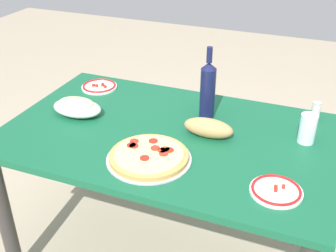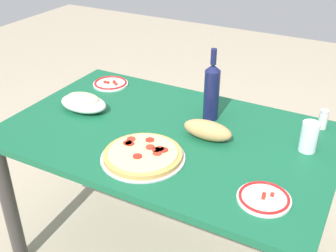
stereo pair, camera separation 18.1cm
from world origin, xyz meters
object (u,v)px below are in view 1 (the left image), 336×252
object	(u,v)px
side_plate_near	(276,190)
spice_shaker	(316,111)
side_plate_far	(99,86)
dining_table	(168,154)
wine_bottle	(208,89)
bread_loaf	(208,128)
baked_pasta_dish	(77,107)
water_glass	(308,129)
pepperoni_pizza	(149,156)

from	to	relation	value
side_plate_near	spice_shaker	bearing A→B (deg)	82.57
side_plate_near	side_plate_far	bearing A→B (deg)	151.81
dining_table	wine_bottle	xyz separation A→B (m)	(0.11, 0.20, 0.25)
bread_loaf	side_plate_near	bearing A→B (deg)	-40.03
baked_pasta_dish	bread_loaf	xyz separation A→B (m)	(0.63, 0.04, -0.00)
water_glass	side_plate_near	bearing A→B (deg)	-98.86
pepperoni_pizza	wine_bottle	xyz separation A→B (m)	(0.10, 0.43, 0.12)
wine_bottle	side_plate_near	distance (m)	0.61
bread_loaf	water_glass	bearing A→B (deg)	15.34
pepperoni_pizza	wine_bottle	world-z (taller)	wine_bottle
baked_pasta_dish	dining_table	bearing A→B (deg)	0.77
baked_pasta_dish	side_plate_near	size ratio (longest dim) A/B	1.29
dining_table	side_plate_far	bearing A→B (deg)	149.94
baked_pasta_dish	water_glass	xyz separation A→B (m)	(1.02, 0.14, 0.02)
pepperoni_pizza	side_plate_far	bearing A→B (deg)	134.98
baked_pasta_dish	side_plate_near	distance (m)	0.99
side_plate_far	pepperoni_pizza	bearing A→B (deg)	-45.02
side_plate_near	side_plate_far	world-z (taller)	same
baked_pasta_dish	side_plate_far	distance (m)	0.31
dining_table	side_plate_far	world-z (taller)	side_plate_far
pepperoni_pizza	water_glass	xyz separation A→B (m)	(0.56, 0.36, 0.05)
pepperoni_pizza	water_glass	distance (m)	0.67
pepperoni_pizza	side_plate_near	distance (m)	0.50
side_plate_near	bread_loaf	distance (m)	0.44
water_glass	side_plate_near	size ratio (longest dim) A/B	0.68
baked_pasta_dish	water_glass	bearing A→B (deg)	8.08
bread_loaf	side_plate_far	bearing A→B (deg)	158.80
wine_bottle	water_glass	size ratio (longest dim) A/B	2.64
pepperoni_pizza	side_plate_near	world-z (taller)	pepperoni_pizza
water_glass	baked_pasta_dish	bearing A→B (deg)	-171.92
spice_shaker	side_plate_far	bearing A→B (deg)	-176.94
bread_loaf	pepperoni_pizza	bearing A→B (deg)	-122.55
water_glass	spice_shaker	bearing A→B (deg)	85.14
water_glass	side_plate_far	size ratio (longest dim) A/B	0.67
water_glass	bread_loaf	world-z (taller)	water_glass
water_glass	spice_shaker	world-z (taller)	water_glass
baked_pasta_dish	water_glass	size ratio (longest dim) A/B	1.89
baked_pasta_dish	side_plate_near	xyz separation A→B (m)	(0.96, -0.24, -0.03)
pepperoni_pizza	bread_loaf	xyz separation A→B (m)	(0.16, 0.26, 0.03)
dining_table	side_plate_far	distance (m)	0.60
dining_table	spice_shaker	world-z (taller)	spice_shaker
pepperoni_pizza	baked_pasta_dish	distance (m)	0.51
side_plate_near	water_glass	bearing A→B (deg)	81.14
water_glass	side_plate_far	bearing A→B (deg)	171.68
wine_bottle	water_glass	world-z (taller)	wine_bottle
water_glass	bread_loaf	size ratio (longest dim) A/B	0.59
dining_table	spice_shaker	bearing A→B (deg)	31.28
wine_bottle	side_plate_near	xyz separation A→B (m)	(0.39, -0.45, -0.13)
side_plate_near	spice_shaker	world-z (taller)	spice_shaker
pepperoni_pizza	baked_pasta_dish	world-z (taller)	baked_pasta_dish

